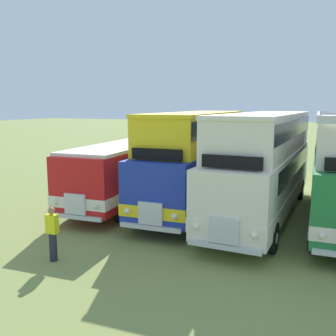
# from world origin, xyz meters

# --- Properties ---
(bus_first_in_row) EXTENTS (3.02, 9.92, 2.99)m
(bus_first_in_row) POSITION_xyz_m (-11.38, -0.22, 1.75)
(bus_first_in_row) COLOR red
(bus_first_in_row) RESTS_ON ground
(bus_second_in_row) EXTENTS (2.91, 10.98, 4.49)m
(bus_second_in_row) POSITION_xyz_m (-8.13, 0.37, 2.47)
(bus_second_in_row) COLOR #1E339E
(bus_second_in_row) RESTS_ON ground
(bus_third_in_row) EXTENTS (2.99, 11.68, 4.49)m
(bus_third_in_row) POSITION_xyz_m (-4.87, -0.09, 2.48)
(bus_third_in_row) COLOR silver
(bus_third_in_row) RESTS_ON ground
(marshal_person) EXTENTS (0.36, 0.24, 1.73)m
(marshal_person) POSITION_xyz_m (-10.10, -7.68, 0.89)
(marshal_person) COLOR #23232D
(marshal_person) RESTS_ON ground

